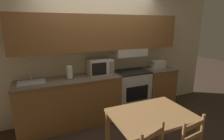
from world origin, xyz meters
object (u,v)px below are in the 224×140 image
Objects in this scene: toaster at (158,64)px; paper_towel_roll at (69,72)px; dining_table at (151,121)px; microwave at (100,67)px; stove_range at (131,92)px; sink_basin at (31,82)px.

paper_towel_roll reaches higher than toaster.
microwave is at bearing 96.69° from dining_table.
microwave is 1.58m from dining_table.
toaster is at bearing 0.61° from paper_towel_roll.
toaster is (0.70, 0.00, 0.56)m from stove_range.
stove_range is 3.01× the size of toaster.
paper_towel_roll reaches higher than stove_range.
microwave reaches higher than dining_table.
sink_basin is at bearing -179.40° from stove_range.
microwave reaches higher than paper_towel_roll.
dining_table is (-0.52, -1.45, 0.19)m from stove_range.
stove_range reaches higher than dining_table.
toaster is at bearing 49.96° from dining_table.
paper_towel_roll is at bearing 119.10° from dining_table.
dining_table is (0.80, -1.43, -0.40)m from paper_towel_roll.
toaster is at bearing 0.47° from sink_basin.
paper_towel_roll is at bearing -172.94° from microwave.
stove_range is 3.86× the size of paper_towel_roll.
paper_towel_roll is 0.23× the size of dining_table.
toaster is 2.67m from sink_basin.
paper_towel_roll reaches higher than sink_basin.
paper_towel_roll is at bearing 0.03° from sink_basin.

